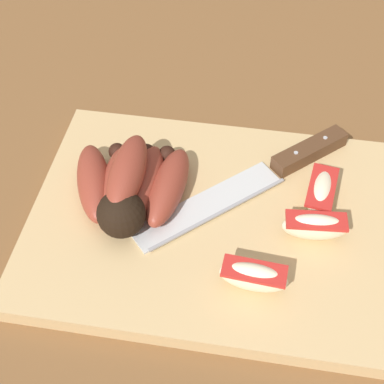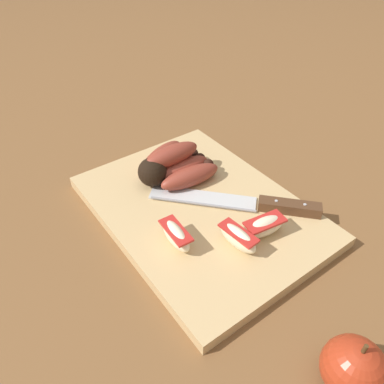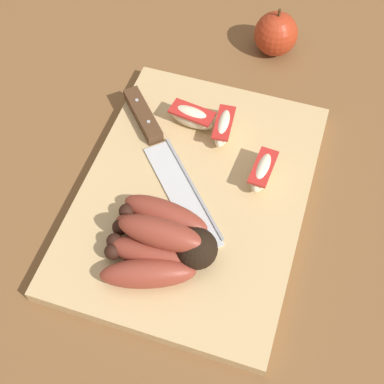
{
  "view_description": "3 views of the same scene",
  "coord_description": "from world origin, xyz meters",
  "views": [
    {
      "loc": [
        -0.04,
        0.39,
        0.49
      ],
      "look_at": [
        0.02,
        0.01,
        0.04
      ],
      "focal_mm": 51.72,
      "sensor_mm": 36.0,
      "label": 1
    },
    {
      "loc": [
        -0.38,
        0.31,
        0.44
      ],
      "look_at": [
        -0.0,
        0.03,
        0.05
      ],
      "focal_mm": 35.15,
      "sensor_mm": 36.0,
      "label": 2
    },
    {
      "loc": [
        0.36,
        0.14,
        0.61
      ],
      "look_at": [
        -0.0,
        0.02,
        0.03
      ],
      "focal_mm": 50.15,
      "sensor_mm": 36.0,
      "label": 3
    }
  ],
  "objects": [
    {
      "name": "apple_wedge_middle",
      "position": [
        -0.12,
        -0.02,
        0.04
      ],
      "size": [
        0.04,
        0.07,
        0.03
      ],
      "color": "#F4E5C1",
      "rests_on": "cutting_board"
    },
    {
      "name": "whole_apple",
      "position": [
        -0.33,
        0.06,
        0.04
      ],
      "size": [
        0.07,
        0.07,
        0.08
      ],
      "color": "#AD3319",
      "rests_on": "ground_plane"
    },
    {
      "name": "cutting_board",
      "position": [
        -0.01,
        0.02,
        0.01
      ],
      "size": [
        0.4,
        0.29,
        0.02
      ],
      "primitive_type": "cube",
      "color": "tan",
      "rests_on": "ground_plane"
    },
    {
      "name": "apple_wedge_far",
      "position": [
        -0.11,
        0.03,
        0.04
      ],
      "size": [
        0.07,
        0.03,
        0.03
      ],
      "color": "#F4E5C1",
      "rests_on": "cutting_board"
    },
    {
      "name": "banana_bunch",
      "position": [
        0.08,
        0.01,
        0.04
      ],
      "size": [
        0.14,
        0.14,
        0.06
      ],
      "color": "black",
      "rests_on": "cutting_board"
    },
    {
      "name": "apple_wedge_near",
      "position": [
        -0.06,
        0.1,
        0.04
      ],
      "size": [
        0.07,
        0.03,
        0.03
      ],
      "color": "#F4E5C1",
      "rests_on": "cutting_board"
    },
    {
      "name": "chefs_knife",
      "position": [
        -0.07,
        -0.06,
        0.03
      ],
      "size": [
        0.23,
        0.21,
        0.02
      ],
      "color": "silver",
      "rests_on": "cutting_board"
    },
    {
      "name": "ground_plane",
      "position": [
        0.0,
        0.0,
        0.0
      ],
      "size": [
        6.0,
        6.0,
        0.0
      ],
      "primitive_type": "plane",
      "color": "brown"
    }
  ]
}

